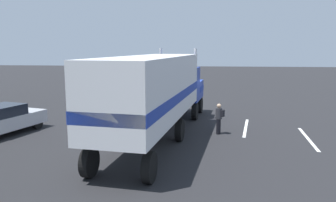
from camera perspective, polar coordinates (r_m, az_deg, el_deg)
The scene contains 6 objects.
ground_plane at distance 22.04m, azimuth 3.30°, elevation -2.66°, with size 120.00×120.00×0.00m, color #232326.
lane_stripe_near at distance 19.44m, azimuth 13.30°, elevation -4.50°, with size 4.40×0.16×0.01m, color silver.
lane_stripe_mid at distance 18.12m, azimuth 23.05°, elevation -6.00°, with size 4.40×0.16×0.01m, color silver.
semi_truck at distance 16.19m, azimuth -1.69°, elevation 2.10°, with size 14.37×4.38×4.50m.
person_bystander at distance 17.58m, azimuth 8.83°, elevation -2.83°, with size 0.40×0.48×1.63m.
parked_car at distance 19.37m, azimuth -26.54°, elevation -2.85°, with size 4.72×2.90×1.57m.
Camera 1 is at (-21.55, -0.95, 4.53)m, focal length 35.23 mm.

